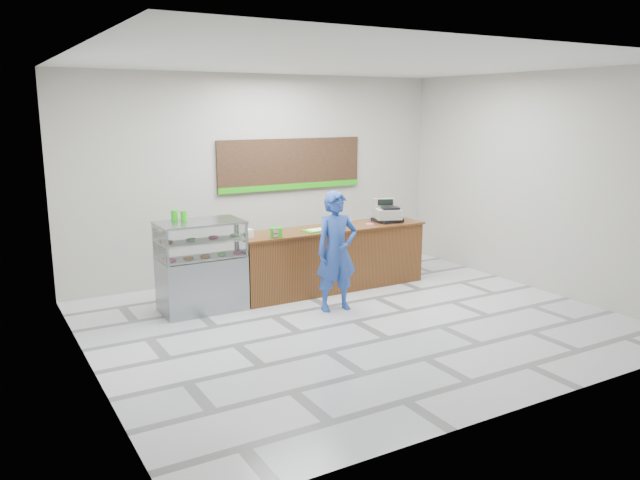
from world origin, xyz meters
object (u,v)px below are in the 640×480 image
display_case (201,266)px  serving_tray (316,230)px  sales_counter (332,258)px  cash_register (387,213)px  customer (337,251)px

display_case → serving_tray: 1.88m
sales_counter → cash_register: size_ratio=5.96×
sales_counter → customer: size_ratio=1.85×
customer → display_case: bearing=157.6°
sales_counter → customer: (-0.50, -0.96, 0.36)m
sales_counter → customer: customer is taller
serving_tray → customer: bearing=-103.4°
customer → sales_counter: bearing=69.4°
sales_counter → cash_register: cash_register is taller
sales_counter → customer: bearing=-117.3°
serving_tray → customer: (-0.12, -0.83, -0.16)m
cash_register → customer: size_ratio=0.31×
serving_tray → sales_counter: bearing=13.9°
display_case → customer: (1.72, -0.96, 0.20)m
sales_counter → serving_tray: (-0.38, -0.13, 0.52)m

